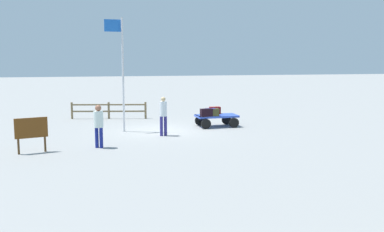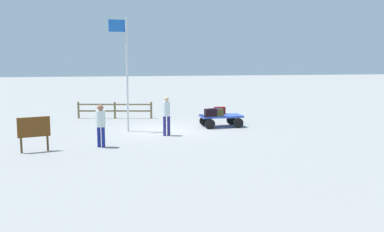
# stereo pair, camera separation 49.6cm
# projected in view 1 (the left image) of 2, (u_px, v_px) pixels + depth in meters

# --- Properties ---
(ground_plane) EXTENTS (120.00, 120.00, 0.00)m
(ground_plane) POSITION_uv_depth(u_px,v_px,m) (161.00, 131.00, 21.36)
(ground_plane) COLOR gray
(luggage_cart) EXTENTS (2.17, 1.36, 0.61)m
(luggage_cart) POSITION_uv_depth(u_px,v_px,m) (216.00, 118.00, 22.52)
(luggage_cart) COLOR blue
(luggage_cart) RESTS_ON ground
(suitcase_tan) EXTENTS (0.62, 0.35, 0.39)m
(suitcase_tan) POSITION_uv_depth(u_px,v_px,m) (206.00, 113.00, 21.89)
(suitcase_tan) COLOR black
(suitcase_tan) RESTS_ON luggage_cart
(suitcase_olive) EXTENTS (0.51, 0.36, 0.37)m
(suitcase_olive) POSITION_uv_depth(u_px,v_px,m) (214.00, 112.00, 22.08)
(suitcase_olive) COLOR #3C3B1E
(suitcase_olive) RESTS_ON luggage_cart
(suitcase_navy) EXTENTS (0.56, 0.33, 0.37)m
(suitcase_navy) POSITION_uv_depth(u_px,v_px,m) (215.00, 110.00, 22.93)
(suitcase_navy) COLOR maroon
(suitcase_navy) RESTS_ON luggage_cart
(suitcase_grey) EXTENTS (0.48, 0.37, 0.38)m
(suitcase_grey) POSITION_uv_depth(u_px,v_px,m) (211.00, 112.00, 22.16)
(suitcase_grey) COLOR navy
(suitcase_grey) RESTS_ON luggage_cart
(worker_lead) EXTENTS (0.51, 0.51, 1.71)m
(worker_lead) POSITION_uv_depth(u_px,v_px,m) (99.00, 122.00, 17.19)
(worker_lead) COLOR navy
(worker_lead) RESTS_ON ground
(worker_trailing) EXTENTS (0.38, 0.38, 1.78)m
(worker_trailing) POSITION_uv_depth(u_px,v_px,m) (163.00, 113.00, 19.85)
(worker_trailing) COLOR navy
(worker_trailing) RESTS_ON ground
(flagpole) EXTENTS (0.87, 0.17, 5.40)m
(flagpole) POSITION_uv_depth(u_px,v_px,m) (121.00, 66.00, 20.65)
(flagpole) COLOR silver
(flagpole) RESTS_ON ground
(signboard) EXTENTS (1.15, 0.41, 1.34)m
(signboard) POSITION_uv_depth(u_px,v_px,m) (31.00, 130.00, 16.29)
(signboard) COLOR #4C3319
(signboard) RESTS_ON ground
(wooden_fence) EXTENTS (4.30, 0.89, 0.97)m
(wooden_fence) POSITION_uv_depth(u_px,v_px,m) (109.00, 109.00, 25.35)
(wooden_fence) COLOR brown
(wooden_fence) RESTS_ON ground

